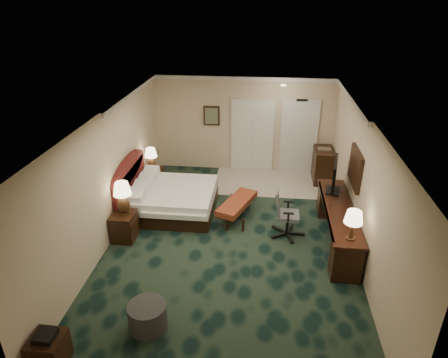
# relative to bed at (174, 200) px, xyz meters

# --- Properties ---
(floor) EXTENTS (5.00, 7.50, 0.00)m
(floor) POSITION_rel_bed_xyz_m (1.45, -1.12, -0.30)
(floor) COLOR black
(floor) RESTS_ON ground
(ceiling) EXTENTS (5.00, 7.50, 0.00)m
(ceiling) POSITION_rel_bed_xyz_m (1.45, -1.12, 2.40)
(ceiling) COLOR silver
(ceiling) RESTS_ON wall_back
(wall_back) EXTENTS (5.00, 0.00, 2.70)m
(wall_back) POSITION_rel_bed_xyz_m (1.45, 2.63, 1.05)
(wall_back) COLOR beige
(wall_back) RESTS_ON ground
(wall_front) EXTENTS (5.00, 0.00, 2.70)m
(wall_front) POSITION_rel_bed_xyz_m (1.45, -4.87, 1.05)
(wall_front) COLOR beige
(wall_front) RESTS_ON ground
(wall_left) EXTENTS (0.00, 7.50, 2.70)m
(wall_left) POSITION_rel_bed_xyz_m (-1.05, -1.12, 1.05)
(wall_left) COLOR beige
(wall_left) RESTS_ON ground
(wall_right) EXTENTS (0.00, 7.50, 2.70)m
(wall_right) POSITION_rel_bed_xyz_m (3.95, -1.12, 1.05)
(wall_right) COLOR beige
(wall_right) RESTS_ON ground
(crown_molding) EXTENTS (5.00, 7.50, 0.10)m
(crown_molding) POSITION_rel_bed_xyz_m (1.45, -1.12, 2.35)
(crown_molding) COLOR silver
(crown_molding) RESTS_ON wall_back
(tile_patch) EXTENTS (3.20, 1.70, 0.01)m
(tile_patch) POSITION_rel_bed_xyz_m (2.35, 1.78, -0.29)
(tile_patch) COLOR #BFB2A1
(tile_patch) RESTS_ON ground
(headboard) EXTENTS (0.12, 2.00, 1.40)m
(headboard) POSITION_rel_bed_xyz_m (-0.99, -0.12, 0.40)
(headboard) COLOR #451119
(headboard) RESTS_ON ground
(entry_door) EXTENTS (1.02, 0.06, 2.18)m
(entry_door) POSITION_rel_bed_xyz_m (3.00, 2.60, 0.75)
(entry_door) COLOR silver
(entry_door) RESTS_ON ground
(closet_doors) EXTENTS (1.20, 0.06, 2.10)m
(closet_doors) POSITION_rel_bed_xyz_m (1.70, 2.59, 0.75)
(closet_doors) COLOR beige
(closet_doors) RESTS_ON ground
(wall_art) EXTENTS (0.45, 0.06, 0.55)m
(wall_art) POSITION_rel_bed_xyz_m (0.55, 2.59, 1.30)
(wall_art) COLOR #425B4C
(wall_art) RESTS_ON wall_back
(wall_mirror) EXTENTS (0.05, 0.95, 0.75)m
(wall_mirror) POSITION_rel_bed_xyz_m (3.91, -0.52, 1.25)
(wall_mirror) COLOR white
(wall_mirror) RESTS_ON wall_right
(bed) EXTENTS (1.89, 1.75, 0.60)m
(bed) POSITION_rel_bed_xyz_m (0.00, 0.00, 0.00)
(bed) COLOR white
(bed) RESTS_ON ground
(nightstand_near) EXTENTS (0.47, 0.54, 0.59)m
(nightstand_near) POSITION_rel_bed_xyz_m (-0.79, -1.24, -0.01)
(nightstand_near) COLOR black
(nightstand_near) RESTS_ON ground
(nightstand_far) EXTENTS (0.46, 0.52, 0.57)m
(nightstand_far) POSITION_rel_bed_xyz_m (-0.80, 1.09, -0.01)
(nightstand_far) COLOR black
(nightstand_far) RESTS_ON ground
(lamp_near) EXTENTS (0.43, 0.43, 0.70)m
(lamp_near) POSITION_rel_bed_xyz_m (-0.76, -1.19, 0.64)
(lamp_near) COLOR black
(lamp_near) RESTS_ON nightstand_near
(lamp_far) EXTENTS (0.38, 0.38, 0.60)m
(lamp_far) POSITION_rel_bed_xyz_m (-0.80, 1.03, 0.57)
(lamp_far) COLOR black
(lamp_far) RESTS_ON nightstand_far
(bed_bench) EXTENTS (0.90, 1.40, 0.45)m
(bed_bench) POSITION_rel_bed_xyz_m (1.51, -0.13, -0.08)
(bed_bench) COLOR maroon
(bed_bench) RESTS_ON ground
(ottoman) EXTENTS (0.67, 0.67, 0.43)m
(ottoman) POSITION_rel_bed_xyz_m (0.39, -3.60, -0.08)
(ottoman) COLOR #27272C
(ottoman) RESTS_ON ground
(side_table) EXTENTS (0.45, 0.45, 0.49)m
(side_table) POSITION_rel_bed_xyz_m (-0.79, -4.41, -0.06)
(side_table) COLOR black
(side_table) RESTS_ON ground
(desk) EXTENTS (0.59, 2.74, 0.79)m
(desk) POSITION_rel_bed_xyz_m (3.64, -0.88, 0.10)
(desk) COLOR black
(desk) RESTS_ON ground
(tv) EXTENTS (0.25, 0.94, 0.74)m
(tv) POSITION_rel_bed_xyz_m (3.59, -0.14, 0.86)
(tv) COLOR black
(tv) RESTS_ON desk
(desk_lamp) EXTENTS (0.37, 0.37, 0.57)m
(desk_lamp) POSITION_rel_bed_xyz_m (3.67, -1.96, 0.78)
(desk_lamp) COLOR black
(desk_lamp) RESTS_ON desk
(desk_chair) EXTENTS (0.63, 0.60, 1.06)m
(desk_chair) POSITION_rel_bed_xyz_m (2.63, -0.73, 0.23)
(desk_chair) COLOR #5A5A5A
(desk_chair) RESTS_ON ground
(minibar) EXTENTS (0.48, 0.87, 0.92)m
(minibar) POSITION_rel_bed_xyz_m (3.66, 2.08, 0.16)
(minibar) COLOR black
(minibar) RESTS_ON ground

